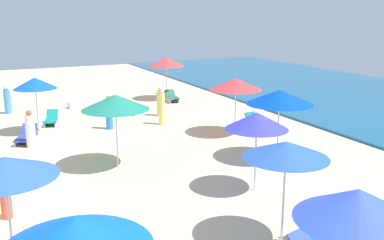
{
  "coord_description": "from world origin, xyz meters",
  "views": [
    {
      "loc": [
        14.07,
        1.28,
        5.3
      ],
      "look_at": [
        -1.27,
        8.62,
        1.12
      ],
      "focal_mm": 41.69,
      "sensor_mm": 36.0,
      "label": 1
    }
  ],
  "objects": [
    {
      "name": "beachgoer_2",
      "position": [
        -5.48,
        6.43,
        0.74
      ],
      "size": [
        0.46,
        0.46,
        1.56
      ],
      "rotation": [
        0.0,
        0.0,
        2.46
      ],
      "color": "#2A86D6",
      "rests_on": "ground_plane"
    },
    {
      "name": "lounge_chair_1_1",
      "position": [
        -4.88,
        2.75,
        0.24
      ],
      "size": [
        1.54,
        1.12,
        0.67
      ],
      "rotation": [
        0.0,
        0.0,
        1.19
      ],
      "color": "silver",
      "rests_on": "ground_plane"
    },
    {
      "name": "beachgoer_1",
      "position": [
        -6.96,
        9.54,
        0.7
      ],
      "size": [
        0.48,
        0.48,
        1.53
      ],
      "rotation": [
        0.0,
        0.0,
        5.97
      ],
      "color": "#E2D665",
      "rests_on": "ground_plane"
    },
    {
      "name": "umbrella_5",
      "position": [
        3.46,
        8.46,
        2.17
      ],
      "size": [
        1.88,
        1.88,
        2.42
      ],
      "color": "silver",
      "rests_on": "ground_plane"
    },
    {
      "name": "umbrella_1",
      "position": [
        -6.17,
        3.39,
        2.24
      ],
      "size": [
        1.86,
        1.86,
        2.49
      ],
      "color": "silver",
      "rests_on": "ground_plane"
    },
    {
      "name": "lounge_chair_1_0",
      "position": [
        -7.49,
        4.13,
        0.24
      ],
      "size": [
        1.38,
        0.88,
        0.64
      ],
      "rotation": [
        0.0,
        0.0,
        1.29
      ],
      "color": "silver",
      "rests_on": "ground_plane"
    },
    {
      "name": "beachgoer_4",
      "position": [
        -4.05,
        2.85,
        0.7
      ],
      "size": [
        0.52,
        0.52,
        1.52
      ],
      "rotation": [
        0.0,
        0.0,
        3.8
      ],
      "color": "silver",
      "rests_on": "ground_plane"
    },
    {
      "name": "beach_ball_1",
      "position": [
        -7.54,
        8.23,
        0.15
      ],
      "size": [
        0.29,
        0.29,
        0.29
      ],
      "primitive_type": "sphere",
      "color": "#418ACE",
      "rests_on": "ground_plane"
    },
    {
      "name": "umbrella_0",
      "position": [
        6.34,
        7.33,
        2.26
      ],
      "size": [
        1.98,
        1.98,
        2.45
      ],
      "color": "silver",
      "rests_on": "ground_plane"
    },
    {
      "name": "umbrella_6",
      "position": [
        1.38,
        10.81,
        2.32
      ],
      "size": [
        2.42,
        2.42,
        2.58
      ],
      "color": "silver",
      "rests_on": "ground_plane"
    },
    {
      "name": "lounge_chair_4_0",
      "position": [
        -2.58,
        12.65,
        0.24
      ],
      "size": [
        1.5,
        0.88,
        0.68
      ],
      "rotation": [
        0.0,
        0.0,
        1.74
      ],
      "color": "silver",
      "rests_on": "ground_plane"
    },
    {
      "name": "beachgoer_0",
      "position": [
        2.27,
        1.55,
        0.8
      ],
      "size": [
        0.4,
        0.4,
        1.67
      ],
      "rotation": [
        0.0,
        0.0,
        4.03
      ],
      "color": "#E65942",
      "rests_on": "ground_plane"
    },
    {
      "name": "lounge_chair_9_1",
      "position": [
        -12.3,
        11.91,
        0.24
      ],
      "size": [
        1.38,
        0.81,
        0.71
      ],
      "rotation": [
        0.0,
        0.0,
        1.35
      ],
      "color": "silver",
      "rests_on": "ground_plane"
    },
    {
      "name": "umbrella_4",
      "position": [
        -2.27,
        11.19,
        2.23
      ],
      "size": [
        2.26,
        2.26,
        2.48
      ],
      "color": "silver",
      "rests_on": "ground_plane"
    },
    {
      "name": "umbrella_2",
      "position": [
        5.08,
        1.51,
        2.34
      ],
      "size": [
        2.09,
        2.09,
        2.55
      ],
      "color": "silver",
      "rests_on": "ground_plane"
    },
    {
      "name": "beachgoer_5",
      "position": [
        -5.23,
        8.93,
        0.8
      ],
      "size": [
        0.41,
        0.41,
        1.68
      ],
      "rotation": [
        0.0,
        0.0,
        5.24
      ],
      "color": "#E9DF77",
      "rests_on": "ground_plane"
    },
    {
      "name": "beachgoer_6",
      "position": [
        -10.92,
        2.44,
        0.69
      ],
      "size": [
        0.46,
        0.46,
        1.51
      ],
      "rotation": [
        0.0,
        0.0,
        5.01
      ],
      "color": "#459BDC",
      "rests_on": "ground_plane"
    },
    {
      "name": "lounge_chair_9_0",
      "position": [
        -10.1,
        11.51,
        0.27
      ],
      "size": [
        1.28,
        0.73,
        0.64
      ],
      "rotation": [
        0.0,
        0.0,
        1.48
      ],
      "color": "silver",
      "rests_on": "ground_plane"
    },
    {
      "name": "umbrella_7",
      "position": [
        -0.38,
        5.32,
        2.29
      ],
      "size": [
        2.32,
        2.32,
        2.56
      ],
      "color": "silver",
      "rests_on": "ground_plane"
    },
    {
      "name": "cooler_box_0",
      "position": [
        -10.81,
        5.72,
        0.18
      ],
      "size": [
        0.58,
        0.47,
        0.36
      ],
      "primitive_type": "cube",
      "rotation": [
        0.0,
        0.0,
        3.37
      ],
      "color": "white",
      "rests_on": "ground_plane"
    },
    {
      "name": "umbrella_8",
      "position": [
        8.09,
        2.28,
        2.19
      ],
      "size": [
        2.27,
        2.27,
        2.45
      ],
      "color": "silver",
      "rests_on": "ground_plane"
    },
    {
      "name": "umbrella_3",
      "position": [
        9.23,
        6.56,
        2.26
      ],
      "size": [
        2.07,
        2.07,
        2.53
      ],
      "color": "silver",
      "rests_on": "ground_plane"
    },
    {
      "name": "umbrella_9",
      "position": [
        -10.91,
        11.53,
        2.3
      ],
      "size": [
        2.15,
        2.15,
        2.57
      ],
      "color": "silver",
      "rests_on": "ground_plane"
    }
  ]
}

